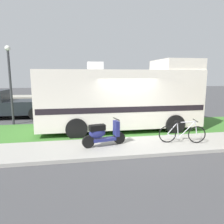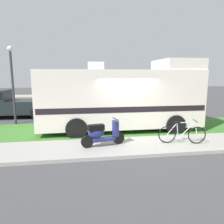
{
  "view_description": "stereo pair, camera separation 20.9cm",
  "coord_description": "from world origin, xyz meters",
  "px_view_note": "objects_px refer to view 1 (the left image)",
  "views": [
    {
      "loc": [
        -2.23,
        -8.39,
        2.62
      ],
      "look_at": [
        -0.67,
        0.3,
        1.1
      ],
      "focal_mm": 33.99,
      "sensor_mm": 36.0,
      "label": 1
    },
    {
      "loc": [
        -2.02,
        -8.43,
        2.62
      ],
      "look_at": [
        -0.67,
        0.3,
        1.1
      ],
      "focal_mm": 33.99,
      "sensor_mm": 36.0,
      "label": 2
    }
  ],
  "objects_px": {
    "motorhome_rv": "(121,97)",
    "pickup_truck_far": "(53,97)",
    "pickup_truck_near": "(2,103)",
    "street_lamp_post": "(10,77)",
    "scooter": "(103,134)",
    "bicycle": "(182,133)"
  },
  "relations": [
    {
      "from": "scooter",
      "to": "bicycle",
      "type": "height_order",
      "value": "scooter"
    },
    {
      "from": "motorhome_rv",
      "to": "scooter",
      "type": "bearing_deg",
      "value": -116.03
    },
    {
      "from": "pickup_truck_far",
      "to": "motorhome_rv",
      "type": "bearing_deg",
      "value": -62.86
    },
    {
      "from": "motorhome_rv",
      "to": "bicycle",
      "type": "height_order",
      "value": "motorhome_rv"
    },
    {
      "from": "street_lamp_post",
      "to": "scooter",
      "type": "bearing_deg",
      "value": -48.2
    },
    {
      "from": "motorhome_rv",
      "to": "scooter",
      "type": "height_order",
      "value": "motorhome_rv"
    },
    {
      "from": "motorhome_rv",
      "to": "pickup_truck_near",
      "type": "distance_m",
      "value": 7.89
    },
    {
      "from": "pickup_truck_near",
      "to": "scooter",
      "type": "bearing_deg",
      "value": -51.76
    },
    {
      "from": "pickup_truck_near",
      "to": "street_lamp_post",
      "type": "xyz_separation_m",
      "value": [
        1.13,
        -2.07,
        1.58
      ]
    },
    {
      "from": "bicycle",
      "to": "pickup_truck_near",
      "type": "bearing_deg",
      "value": 140.21
    },
    {
      "from": "pickup_truck_far",
      "to": "street_lamp_post",
      "type": "relative_size",
      "value": 1.39
    },
    {
      "from": "motorhome_rv",
      "to": "bicycle",
      "type": "distance_m",
      "value": 3.42
    },
    {
      "from": "motorhome_rv",
      "to": "pickup_truck_near",
      "type": "xyz_separation_m",
      "value": [
        -6.63,
        4.23,
        -0.66
      ]
    },
    {
      "from": "scooter",
      "to": "pickup_truck_near",
      "type": "height_order",
      "value": "pickup_truck_near"
    },
    {
      "from": "motorhome_rv",
      "to": "pickup_truck_far",
      "type": "relative_size",
      "value": 1.29
    },
    {
      "from": "street_lamp_post",
      "to": "bicycle",
      "type": "bearing_deg",
      "value": -34.07
    },
    {
      "from": "motorhome_rv",
      "to": "pickup_truck_far",
      "type": "xyz_separation_m",
      "value": [
        -3.88,
        7.57,
        -0.63
      ]
    },
    {
      "from": "motorhome_rv",
      "to": "street_lamp_post",
      "type": "xyz_separation_m",
      "value": [
        -5.5,
        2.16,
        0.92
      ]
    },
    {
      "from": "scooter",
      "to": "street_lamp_post",
      "type": "relative_size",
      "value": 0.39
    },
    {
      "from": "bicycle",
      "to": "pickup_truck_far",
      "type": "distance_m",
      "value": 11.74
    },
    {
      "from": "pickup_truck_far",
      "to": "street_lamp_post",
      "type": "distance_m",
      "value": 5.85
    },
    {
      "from": "motorhome_rv",
      "to": "street_lamp_post",
      "type": "height_order",
      "value": "street_lamp_post"
    }
  ]
}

